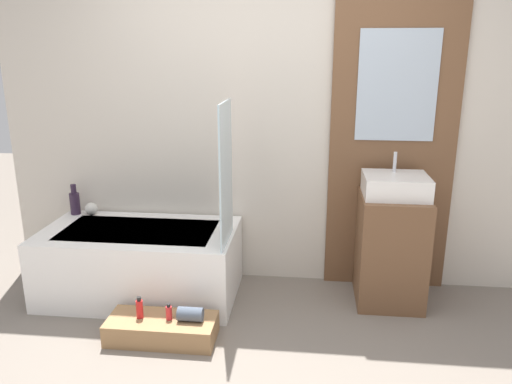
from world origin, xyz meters
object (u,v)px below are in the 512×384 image
(vase_round_light, at_px, (91,209))
(wooden_step_bench, at_px, (162,329))
(vase_tall_dark, at_px, (75,202))
(bottle_soap_primary, at_px, (140,308))
(sink, at_px, (396,186))
(bottle_soap_secondary, at_px, (169,312))
(bathtub, at_px, (141,262))

(vase_round_light, bearing_deg, wooden_step_bench, -47.05)
(wooden_step_bench, relative_size, vase_round_light, 6.83)
(vase_tall_dark, bearing_deg, bottle_soap_primary, -47.45)
(sink, xyz_separation_m, bottle_soap_secondary, (-1.46, -0.70, -0.69))
(bottle_soap_secondary, bearing_deg, sink, 25.59)
(vase_round_light, distance_m, bottle_soap_secondary, 1.28)
(bathtub, height_order, bottle_soap_secondary, bathtub)
(vase_round_light, bearing_deg, bottle_soap_primary, -52.35)
(bathtub, bearing_deg, vase_tall_dark, 154.31)
(wooden_step_bench, distance_m, bottle_soap_primary, 0.20)
(wooden_step_bench, relative_size, sink, 1.56)
(bottle_soap_secondary, bearing_deg, vase_round_light, 134.73)
(bathtub, xyz_separation_m, wooden_step_bench, (0.33, -0.58, -0.19))
(bathtub, relative_size, vase_tall_dark, 5.79)
(sink, height_order, bottle_soap_secondary, sink)
(bottle_soap_primary, xyz_separation_m, bottle_soap_secondary, (0.19, -0.00, -0.02))
(sink, height_order, vase_round_light, sink)
(vase_tall_dark, distance_m, bottle_soap_secondary, 1.40)
(bottle_soap_primary, bearing_deg, vase_round_light, 127.65)
(sink, relative_size, vase_round_light, 4.36)
(bottle_soap_primary, bearing_deg, bottle_soap_secondary, -0.00)
(vase_tall_dark, xyz_separation_m, bottle_soap_secondary, (1.00, -0.88, -0.43))
(wooden_step_bench, height_order, sink, sink)
(vase_tall_dark, xyz_separation_m, vase_round_light, (0.14, -0.01, -0.05))
(vase_round_light, relative_size, bottle_soap_secondary, 0.94)
(sink, distance_m, vase_tall_dark, 2.48)
(sink, distance_m, bottle_soap_primary, 1.91)
(bathtub, height_order, vase_round_light, vase_round_light)
(bathtub, relative_size, bottle_soap_primary, 9.78)
(vase_tall_dark, bearing_deg, wooden_step_bench, -42.92)
(vase_tall_dark, bearing_deg, vase_round_light, -4.92)
(vase_tall_dark, bearing_deg, bottle_soap_secondary, -41.40)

